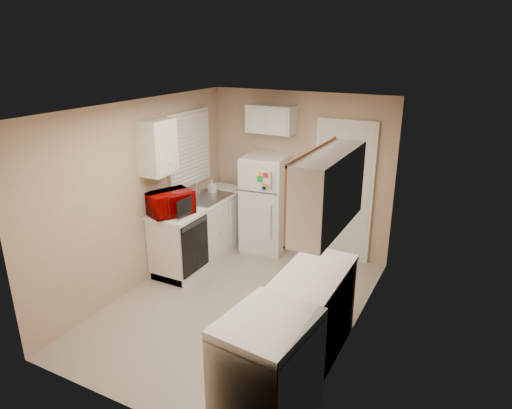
% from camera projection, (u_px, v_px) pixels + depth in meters
% --- Properties ---
extents(floor, '(3.80, 3.80, 0.00)m').
position_uv_depth(floor, '(237.00, 304.00, 5.61)').
color(floor, '#B7AC9D').
rests_on(floor, ground).
extents(ceiling, '(3.80, 3.80, 0.00)m').
position_uv_depth(ceiling, '(234.00, 107.00, 4.81)').
color(ceiling, white).
rests_on(ceiling, floor).
extents(wall_left, '(3.80, 3.80, 0.00)m').
position_uv_depth(wall_left, '(141.00, 196.00, 5.82)').
color(wall_left, tan).
rests_on(wall_left, floor).
extents(wall_right, '(3.80, 3.80, 0.00)m').
position_uv_depth(wall_right, '(356.00, 236.00, 4.60)').
color(wall_right, tan).
rests_on(wall_right, floor).
extents(wall_back, '(2.80, 2.80, 0.00)m').
position_uv_depth(wall_back, '(299.00, 173.00, 6.80)').
color(wall_back, tan).
rests_on(wall_back, floor).
extents(wall_front, '(2.80, 2.80, 0.00)m').
position_uv_depth(wall_front, '(117.00, 288.00, 3.62)').
color(wall_front, tan).
rests_on(wall_front, floor).
extents(left_counter, '(0.60, 1.80, 0.90)m').
position_uv_depth(left_counter, '(202.00, 230.00, 6.69)').
color(left_counter, silver).
rests_on(left_counter, floor).
extents(dishwasher, '(0.03, 0.58, 0.72)m').
position_uv_depth(dishwasher, '(195.00, 246.00, 6.05)').
color(dishwasher, black).
rests_on(dishwasher, floor).
extents(sink, '(0.54, 0.74, 0.16)m').
position_uv_depth(sink, '(207.00, 200.00, 6.68)').
color(sink, gray).
rests_on(sink, left_counter).
extents(microwave, '(0.64, 0.51, 0.37)m').
position_uv_depth(microwave, '(170.00, 203.00, 5.98)').
color(microwave, '#7D0000').
rests_on(microwave, left_counter).
extents(soap_bottle, '(0.12, 0.12, 0.20)m').
position_uv_depth(soap_bottle, '(212.00, 187.00, 6.85)').
color(soap_bottle, white).
rests_on(soap_bottle, left_counter).
extents(window_blinds, '(0.10, 0.98, 1.08)m').
position_uv_depth(window_blinds, '(190.00, 149.00, 6.54)').
color(window_blinds, silver).
rests_on(window_blinds, wall_left).
extents(upper_cabinet_left, '(0.30, 0.45, 0.70)m').
position_uv_depth(upper_cabinet_left, '(158.00, 147.00, 5.73)').
color(upper_cabinet_left, silver).
rests_on(upper_cabinet_left, wall_left).
extents(refrigerator, '(0.67, 0.66, 1.49)m').
position_uv_depth(refrigerator, '(266.00, 204.00, 6.87)').
color(refrigerator, silver).
rests_on(refrigerator, floor).
extents(cabinet_over_fridge, '(0.70, 0.30, 0.40)m').
position_uv_depth(cabinet_over_fridge, '(271.00, 119.00, 6.58)').
color(cabinet_over_fridge, silver).
rests_on(cabinet_over_fridge, wall_back).
extents(interior_door, '(0.86, 0.06, 2.08)m').
position_uv_depth(interior_door, '(343.00, 192.00, 6.52)').
color(interior_door, silver).
rests_on(interior_door, floor).
extents(right_counter, '(0.60, 2.00, 0.90)m').
position_uv_depth(right_counter, '(296.00, 333.00, 4.32)').
color(right_counter, silver).
rests_on(right_counter, floor).
extents(stove, '(0.75, 0.88, 0.99)m').
position_uv_depth(stove, '(267.00, 370.00, 3.75)').
color(stove, silver).
rests_on(stove, floor).
extents(upper_cabinet_right, '(0.30, 1.20, 0.70)m').
position_uv_depth(upper_cabinet_right, '(329.00, 191.00, 4.05)').
color(upper_cabinet_right, silver).
rests_on(upper_cabinet_right, wall_right).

